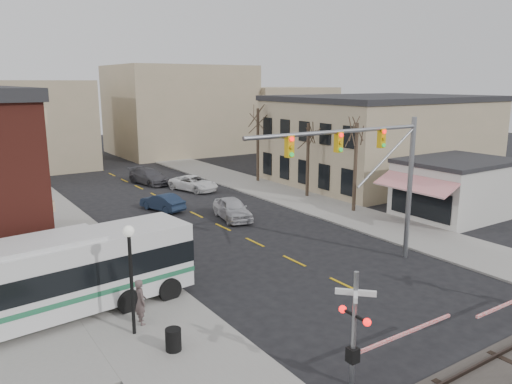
% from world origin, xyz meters
% --- Properties ---
extents(ground, '(160.00, 160.00, 0.00)m').
position_xyz_m(ground, '(0.00, 0.00, 0.00)').
color(ground, black).
rests_on(ground, ground).
extents(sidewalk_west, '(5.00, 60.00, 0.12)m').
position_xyz_m(sidewalk_west, '(-9.50, 20.00, 0.06)').
color(sidewalk_west, gray).
rests_on(sidewalk_west, ground).
extents(sidewalk_east, '(5.00, 60.00, 0.12)m').
position_xyz_m(sidewalk_east, '(9.50, 20.00, 0.06)').
color(sidewalk_east, gray).
rests_on(sidewalk_east, ground).
extents(tan_building, '(20.30, 15.30, 8.50)m').
position_xyz_m(tan_building, '(22.00, 20.00, 4.26)').
color(tan_building, tan).
rests_on(tan_building, ground).
extents(awning_shop, '(9.74, 6.20, 4.30)m').
position_xyz_m(awning_shop, '(15.97, 7.00, 2.16)').
color(awning_shop, beige).
rests_on(awning_shop, ground).
extents(tree_east_a, '(0.28, 0.28, 6.75)m').
position_xyz_m(tree_east_a, '(10.50, 12.00, 3.50)').
color(tree_east_a, '#382B21').
rests_on(tree_east_a, sidewalk_east).
extents(tree_east_b, '(0.28, 0.28, 6.30)m').
position_xyz_m(tree_east_b, '(10.80, 18.00, 3.27)').
color(tree_east_b, '#382B21').
rests_on(tree_east_b, sidewalk_east).
extents(tree_east_c, '(0.28, 0.28, 7.20)m').
position_xyz_m(tree_east_c, '(11.00, 26.00, 3.72)').
color(tree_east_c, '#382B21').
rests_on(tree_east_c, sidewalk_east).
extents(transit_bus, '(13.57, 4.26, 3.44)m').
position_xyz_m(transit_bus, '(-13.41, 5.95, 1.93)').
color(transit_bus, silver).
rests_on(transit_bus, ground).
extents(traffic_signal_mast, '(11.10, 0.30, 8.00)m').
position_xyz_m(traffic_signal_mast, '(2.72, 2.98, 5.80)').
color(traffic_signal_mast, gray).
rests_on(traffic_signal_mast, ground).
extents(rr_crossing_west, '(5.60, 1.36, 4.00)m').
position_xyz_m(rr_crossing_west, '(-5.22, -4.31, 1.97)').
color(rr_crossing_west, gray).
rests_on(rr_crossing_west, ground).
extents(street_lamp, '(0.44, 0.44, 4.44)m').
position_xyz_m(street_lamp, '(-10.49, 2.84, 3.28)').
color(street_lamp, black).
rests_on(street_lamp, sidewalk_west).
extents(trash_bin, '(0.60, 0.60, 0.84)m').
position_xyz_m(trash_bin, '(-9.72, 0.82, 0.54)').
color(trash_bin, black).
rests_on(trash_bin, sidewalk_west).
extents(car_a, '(2.73, 4.88, 1.57)m').
position_xyz_m(car_a, '(1.66, 15.45, 0.78)').
color(car_a, '#B0B0B5').
rests_on(car_a, ground).
extents(car_b, '(2.45, 4.30, 1.34)m').
position_xyz_m(car_b, '(-1.60, 20.65, 0.67)').
color(car_b, '#162339').
rests_on(car_b, ground).
extents(car_c, '(3.70, 5.39, 1.37)m').
position_xyz_m(car_c, '(3.74, 25.85, 0.68)').
color(car_c, silver).
rests_on(car_c, ground).
extents(car_d, '(3.05, 5.45, 1.49)m').
position_xyz_m(car_d, '(1.51, 31.05, 0.75)').
color(car_d, '#434248').
rests_on(car_d, ground).
extents(pedestrian_near, '(0.51, 0.73, 1.92)m').
position_xyz_m(pedestrian_near, '(-9.94, 3.49, 1.08)').
color(pedestrian_near, '#584847').
rests_on(pedestrian_near, sidewalk_west).
extents(pedestrian_far, '(1.14, 1.17, 1.89)m').
position_xyz_m(pedestrian_far, '(-11.50, 8.16, 1.07)').
color(pedestrian_far, '#313356').
rests_on(pedestrian_far, sidewalk_west).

